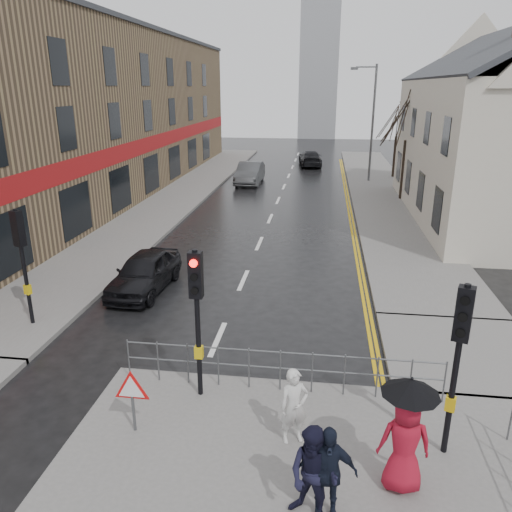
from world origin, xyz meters
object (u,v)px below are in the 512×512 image
(pedestrian_b, at_px, (314,476))
(pedestrian_d, at_px, (326,473))
(pedestrian_a, at_px, (294,406))
(car_mid, at_px, (250,173))
(car_parked, at_px, (145,272))
(pedestrian_with_umbrella, at_px, (406,431))

(pedestrian_b, distance_m, pedestrian_d, 0.22)
(pedestrian_a, xyz_separation_m, car_mid, (-4.91, 27.38, -0.15))
(pedestrian_a, bearing_deg, car_mid, 77.44)
(pedestrian_b, xyz_separation_m, car_parked, (-5.97, 9.02, -0.32))
(pedestrian_with_umbrella, height_order, car_mid, pedestrian_with_umbrella)
(car_mid, bearing_deg, pedestrian_a, -78.95)
(pedestrian_b, height_order, car_parked, pedestrian_b)
(car_parked, height_order, car_mid, car_mid)
(pedestrian_d, height_order, car_parked, pedestrian_d)
(pedestrian_a, xyz_separation_m, car_parked, (-5.55, 7.20, -0.25))
(pedestrian_with_umbrella, bearing_deg, car_parked, 132.48)
(pedestrian_d, relative_size, car_mid, 0.36)
(car_parked, bearing_deg, pedestrian_a, -48.93)
(pedestrian_d, distance_m, car_parked, 10.84)
(pedestrian_with_umbrella, distance_m, car_mid, 29.14)
(pedestrian_b, height_order, car_mid, pedestrian_b)
(pedestrian_b, bearing_deg, pedestrian_d, 52.36)
(pedestrian_d, xyz_separation_m, car_mid, (-5.52, 29.10, -0.21))
(pedestrian_b, relative_size, car_mid, 0.36)
(pedestrian_with_umbrella, relative_size, car_mid, 0.46)
(car_parked, bearing_deg, pedestrian_with_umbrella, -44.09)
(pedestrian_b, xyz_separation_m, car_mid, (-5.32, 29.21, -0.22))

